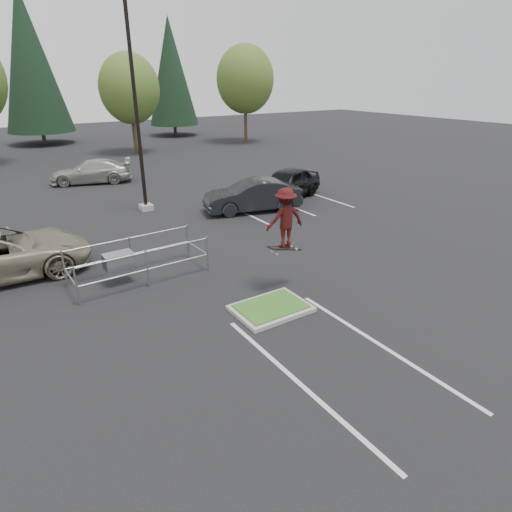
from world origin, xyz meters
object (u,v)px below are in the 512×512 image
conif_b (29,60)px  light_pole (137,118)px  conif_c (171,72)px  car_far_silver (92,171)px  decid_c (130,91)px  cart_corral (123,260)px  car_r_black (287,184)px  skateboarder (285,219)px  decid_d (245,82)px  car_r_charc (253,196)px

conif_b → light_pole: bearing=-89.0°
conif_c → car_far_silver: (-14.20, -19.61, -6.12)m
decid_c → conif_b: conif_b is taller
car_far_silver → light_pole: bearing=23.9°
cart_corral → car_r_black: 12.34m
decid_c → skateboarder: bearing=-99.4°
decid_d → car_r_charc: (-12.94, -21.47, -5.10)m
decid_d → conif_c: bearing=113.5°
car_r_charc → car_far_silver: car_r_charc is taller
conif_b → car_r_black: conif_b is taller
skateboarder → cart_corral: bearing=-30.4°
decid_d → conif_b: 20.76m
conif_c → car_r_charc: conif_c is taller
car_far_silver → conif_b: bearing=-161.7°
light_pole → car_r_black: light_pole is taller
decid_c → car_r_charc: decid_c is taller
conif_b → conif_c: conif_b is taller
light_pole → car_r_charc: bearing=-34.5°
car_r_charc → car_r_black: 3.10m
conif_b → car_far_silver: 21.81m
decid_c → decid_d: decid_d is taller
conif_c → skateboarder: (-12.80, -38.50, -4.47)m
decid_d → car_r_black: 23.36m
conif_c → conif_b: bearing=175.9°
decid_d → conif_c: 10.04m
decid_c → car_r_charc: bearing=-92.6°
decid_c → car_r_charc: 21.45m
light_pole → skateboarder: size_ratio=4.74×
light_pole → car_far_silver: (-0.70, 7.89, -3.83)m
decid_d → conif_c: conif_c is taller
decid_c → decid_d: size_ratio=0.89×
decid_c → conif_b: (-5.99, 10.67, 2.59)m
conif_c → cart_corral: 39.59m
decid_d → car_r_black: size_ratio=1.90×
cart_corral → car_r_black: bearing=25.2°
car_r_charc → car_r_black: bearing=123.8°
car_far_silver → cart_corral: bearing=8.6°
conif_c → car_r_black: bearing=-101.4°
cart_corral → decid_c: bearing=69.0°
decid_d → car_r_black: (-9.99, -20.50, -5.06)m
skateboarder → car_r_black: size_ratio=0.43×
decid_d → skateboarder: bearing=-119.8°
light_pole → car_far_silver: size_ratio=2.01×
conif_b → car_r_black: bearing=-75.4°
light_pole → car_far_silver: bearing=95.1°
decid_d → car_far_silver: bearing=-150.1°
decid_c → car_r_charc: (-0.94, -20.97, -4.45)m
conif_b → cart_corral: 37.03m
light_pole → skateboarder: bearing=-86.4°
decid_d → skateboarder: size_ratio=4.41×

